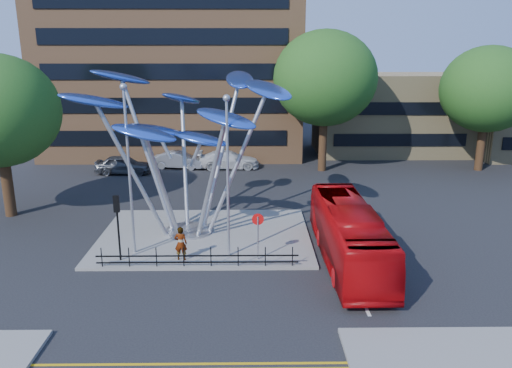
{
  "coord_description": "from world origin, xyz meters",
  "views": [
    {
      "loc": [
        1.63,
        -21.05,
        10.65
      ],
      "look_at": [
        1.92,
        4.0,
        3.73
      ],
      "focal_mm": 35.0,
      "sensor_mm": 36.0,
      "label": 1
    }
  ],
  "objects_px": {
    "tree_right": "(325,78)",
    "pedestrian": "(181,243)",
    "traffic_light_island": "(117,214)",
    "parked_car_right": "(229,160)",
    "parked_car_mid": "(179,160)",
    "street_lamp_left": "(128,156)",
    "parked_car_left": "(124,165)",
    "leaf_sculpture": "(184,117)",
    "street_lamp_right": "(227,163)",
    "tree_far": "(488,89)",
    "no_entry_sign_island": "(258,228)",
    "red_bus": "(349,234)"
  },
  "relations": [
    {
      "from": "leaf_sculpture",
      "to": "no_entry_sign_island",
      "type": "xyz_separation_m",
      "value": [
        4.07,
        -4.16,
        -5.06
      ]
    },
    {
      "from": "tree_right",
      "to": "parked_car_right",
      "type": "bearing_deg",
      "value": 173.85
    },
    {
      "from": "tree_right",
      "to": "street_lamp_right",
      "type": "distance_m",
      "value": 20.64
    },
    {
      "from": "no_entry_sign_island",
      "to": "parked_car_right",
      "type": "distance_m",
      "value": 20.54
    },
    {
      "from": "parked_car_left",
      "to": "tree_right",
      "type": "bearing_deg",
      "value": -86.39
    },
    {
      "from": "tree_far",
      "to": "leaf_sculpture",
      "type": "xyz_separation_m",
      "value": [
        -24.07,
        -15.32,
        -0.23
      ]
    },
    {
      "from": "parked_car_left",
      "to": "parked_car_mid",
      "type": "bearing_deg",
      "value": -65.64
    },
    {
      "from": "red_bus",
      "to": "parked_car_right",
      "type": "relative_size",
      "value": 1.96
    },
    {
      "from": "pedestrian",
      "to": "parked_car_mid",
      "type": "relative_size",
      "value": 0.38
    },
    {
      "from": "tree_far",
      "to": "no_entry_sign_island",
      "type": "distance_m",
      "value": 28.42
    },
    {
      "from": "tree_far",
      "to": "parked_car_right",
      "type": "bearing_deg",
      "value": 177.7
    },
    {
      "from": "pedestrian",
      "to": "street_lamp_left",
      "type": "bearing_deg",
      "value": -18.2
    },
    {
      "from": "tree_right",
      "to": "parked_car_left",
      "type": "height_order",
      "value": "tree_right"
    },
    {
      "from": "tree_far",
      "to": "parked_car_right",
      "type": "height_order",
      "value": "tree_far"
    },
    {
      "from": "parked_car_right",
      "to": "traffic_light_island",
      "type": "bearing_deg",
      "value": 165.65
    },
    {
      "from": "leaf_sculpture",
      "to": "street_lamp_left",
      "type": "distance_m",
      "value": 4.28
    },
    {
      "from": "traffic_light_island",
      "to": "parked_car_right",
      "type": "xyz_separation_m",
      "value": [
        4.68,
        20.4,
        -1.82
      ]
    },
    {
      "from": "traffic_light_island",
      "to": "parked_car_left",
      "type": "distance_m",
      "value": 19.07
    },
    {
      "from": "street_lamp_right",
      "to": "parked_car_mid",
      "type": "height_order",
      "value": "street_lamp_right"
    },
    {
      "from": "leaf_sculpture",
      "to": "pedestrian",
      "type": "bearing_deg",
      "value": -87.76
    },
    {
      "from": "tree_right",
      "to": "no_entry_sign_island",
      "type": "bearing_deg",
      "value": -107.12
    },
    {
      "from": "tree_right",
      "to": "pedestrian",
      "type": "bearing_deg",
      "value": -116.93
    },
    {
      "from": "tree_far",
      "to": "street_lamp_left",
      "type": "height_order",
      "value": "tree_far"
    },
    {
      "from": "street_lamp_right",
      "to": "parked_car_left",
      "type": "xyz_separation_m",
      "value": [
        -9.82,
        17.99,
        -4.28
      ]
    },
    {
      "from": "tree_far",
      "to": "street_lamp_right",
      "type": "bearing_deg",
      "value": -138.53
    },
    {
      "from": "tree_right",
      "to": "traffic_light_island",
      "type": "xyz_separation_m",
      "value": [
        -13.0,
        -19.5,
        -5.42
      ]
    },
    {
      "from": "parked_car_left",
      "to": "parked_car_mid",
      "type": "distance_m",
      "value": 4.93
    },
    {
      "from": "street_lamp_left",
      "to": "parked_car_mid",
      "type": "bearing_deg",
      "value": 90.94
    },
    {
      "from": "red_bus",
      "to": "parked_car_left",
      "type": "height_order",
      "value": "red_bus"
    },
    {
      "from": "parked_car_left",
      "to": "red_bus",
      "type": "bearing_deg",
      "value": -138.96
    },
    {
      "from": "parked_car_right",
      "to": "tree_far",
      "type": "bearing_deg",
      "value": -93.73
    },
    {
      "from": "parked_car_left",
      "to": "parked_car_mid",
      "type": "relative_size",
      "value": 1.03
    },
    {
      "from": "street_lamp_right",
      "to": "parked_car_left",
      "type": "height_order",
      "value": "street_lamp_right"
    },
    {
      "from": "traffic_light_island",
      "to": "parked_car_right",
      "type": "distance_m",
      "value": 21.01
    },
    {
      "from": "street_lamp_right",
      "to": "parked_car_left",
      "type": "relative_size",
      "value": 1.74
    },
    {
      "from": "red_bus",
      "to": "no_entry_sign_island",
      "type": "bearing_deg",
      "value": 179.51
    },
    {
      "from": "traffic_light_island",
      "to": "parked_car_mid",
      "type": "bearing_deg",
      "value": 89.5
    },
    {
      "from": "parked_car_left",
      "to": "leaf_sculpture",
      "type": "bearing_deg",
      "value": -152.85
    },
    {
      "from": "street_lamp_right",
      "to": "tree_far",
      "type": "bearing_deg",
      "value": 41.47
    },
    {
      "from": "parked_car_mid",
      "to": "street_lamp_left",
      "type": "bearing_deg",
      "value": -170.5
    },
    {
      "from": "street_lamp_left",
      "to": "no_entry_sign_island",
      "type": "distance_m",
      "value": 7.47
    },
    {
      "from": "parked_car_mid",
      "to": "no_entry_sign_island",
      "type": "bearing_deg",
      "value": -153.03
    },
    {
      "from": "pedestrian",
      "to": "parked_car_mid",
      "type": "bearing_deg",
      "value": -79.03
    },
    {
      "from": "street_lamp_left",
      "to": "parked_car_mid",
      "type": "relative_size",
      "value": 1.9
    },
    {
      "from": "street_lamp_right",
      "to": "red_bus",
      "type": "height_order",
      "value": "street_lamp_right"
    },
    {
      "from": "tree_right",
      "to": "parked_car_mid",
      "type": "xyz_separation_m",
      "value": [
        -12.82,
        1.0,
        -7.27
      ]
    },
    {
      "from": "tree_right",
      "to": "street_lamp_right",
      "type": "relative_size",
      "value": 1.46
    },
    {
      "from": "street_lamp_right",
      "to": "street_lamp_left",
      "type": "bearing_deg",
      "value": 174.29
    },
    {
      "from": "parked_car_left",
      "to": "street_lamp_left",
      "type": "bearing_deg",
      "value": -164.32
    },
    {
      "from": "tree_right",
      "to": "traffic_light_island",
      "type": "distance_m",
      "value": 24.06
    }
  ]
}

